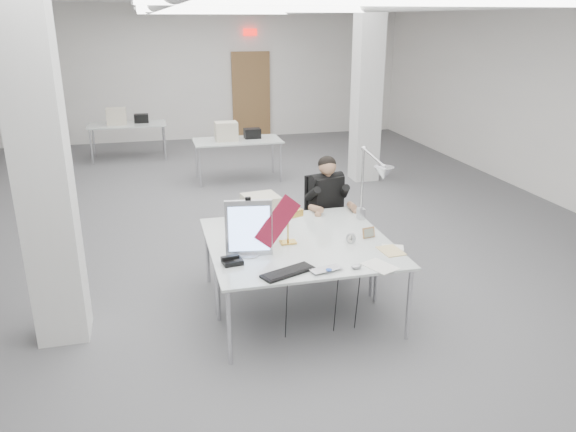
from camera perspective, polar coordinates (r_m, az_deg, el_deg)
name	(u,v)px	position (r m, az deg, el deg)	size (l,w,h in m)	color
room_shell	(258,113)	(7.47, -3.06, 10.36)	(10.04, 14.04, 3.24)	#565659
desk_main	(311,260)	(5.26, 2.35, -4.46)	(1.80, 0.90, 0.03)	silver
desk_second	(288,227)	(6.07, -0.04, -1.11)	(1.80, 0.90, 0.03)	silver
bg_desk_a	(237,141)	(10.45, -5.17, 7.63)	(1.60, 0.80, 0.03)	silver
bg_desk_b	(127,125)	(12.50, -16.02, 8.92)	(1.60, 0.80, 0.03)	silver
filing_cabinet	(52,123)	(14.11, -22.83, 8.70)	(0.45, 0.55, 1.20)	gray
office_chair	(325,218)	(6.91, 3.77, -0.17)	(0.55, 0.55, 1.11)	black
seated_person	(327,192)	(6.76, 3.96, 2.42)	(0.50, 0.62, 0.93)	black
monitor	(249,228)	(5.24, -4.02, -1.23)	(0.44, 0.04, 0.55)	#AEAFB3
pennant	(278,221)	(5.24, -1.05, -0.55)	(0.50, 0.01, 0.21)	maroon
keyboard	(288,272)	(4.95, -0.02, -5.74)	(0.50, 0.17, 0.02)	black
laptop	(329,272)	(4.98, 4.17, -5.65)	(0.29, 0.19, 0.02)	silver
mouse	(356,267)	(5.08, 6.97, -5.12)	(0.10, 0.06, 0.04)	#A8A8AD
bankers_lamp	(288,226)	(5.54, 0.00, -1.03)	(0.32, 0.13, 0.36)	#B77C39
desk_phone	(232,261)	(5.16, -5.68, -4.61)	(0.18, 0.16, 0.04)	black
picture_frame_left	(242,248)	(5.38, -4.75, -3.22)	(0.13, 0.01, 0.10)	#92643F
picture_frame_right	(369,233)	(5.78, 8.19, -1.67)	(0.14, 0.01, 0.11)	#B77F4E
desk_clock	(351,238)	(5.62, 6.41, -2.27)	(0.10, 0.10, 0.03)	#A6A7AB
paper_stack_a	(380,266)	(5.16, 9.31, -5.05)	(0.21, 0.31, 0.01)	white
paper_stack_b	(391,251)	(5.50, 10.41, -3.50)	(0.20, 0.27, 0.01)	#DDC384
paper_stack_c	(393,247)	(5.59, 10.59, -3.15)	(0.21, 0.15, 0.01)	silver
beige_monitor	(261,211)	(6.02, -2.76, 0.55)	(0.36, 0.34, 0.34)	beige
architect_lamp	(371,183)	(5.96, 8.46, 3.29)	(0.26, 0.75, 0.96)	silver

